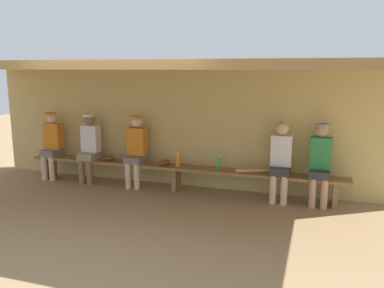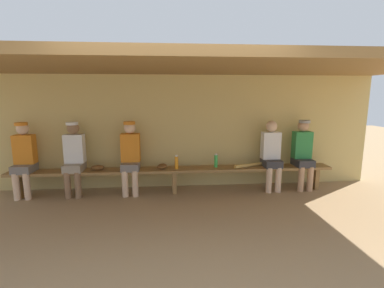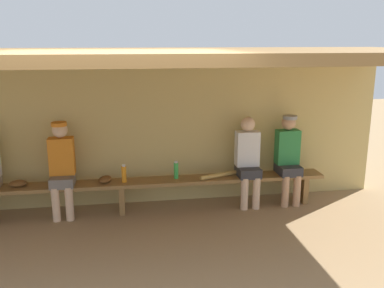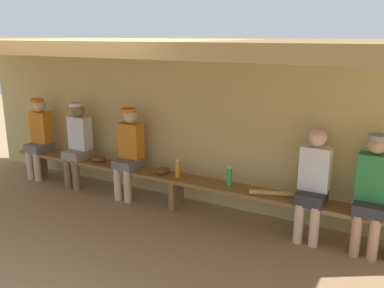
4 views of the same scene
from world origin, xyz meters
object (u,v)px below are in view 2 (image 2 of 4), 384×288
at_px(player_middle, 24,156).
at_px(baseball_bat, 252,165).
at_px(water_bottle_clear, 216,161).
at_px(baseball_glove_worn, 162,166).
at_px(bench, 174,172).
at_px(player_near_post, 271,153).
at_px(player_shirtless_tan, 74,155).
at_px(player_in_red, 303,151).
at_px(water_bottle_blue, 177,162).
at_px(player_in_blue, 130,154).
at_px(baseball_glove_tan, 98,168).

height_order(player_middle, baseball_bat, player_middle).
distance_m(water_bottle_clear, baseball_glove_worn, 1.02).
distance_m(bench, player_near_post, 1.90).
bearing_deg(player_shirtless_tan, player_near_post, -0.01).
relative_size(player_near_post, player_in_red, 0.99).
distance_m(player_in_red, baseball_bat, 1.03).
relative_size(bench, player_in_red, 4.46).
distance_m(player_shirtless_tan, player_in_red, 4.30).
relative_size(player_near_post, water_bottle_blue, 5.17).
xyz_separation_m(bench, baseball_glove_worn, (-0.23, 0.01, 0.12)).
height_order(player_shirtless_tan, baseball_glove_worn, player_shirtless_tan).
distance_m(player_in_red, baseball_glove_worn, 2.73).
bearing_deg(player_middle, baseball_glove_worn, 0.09).
relative_size(player_shirtless_tan, water_bottle_blue, 5.21).
height_order(player_in_red, baseball_glove_worn, player_in_red).
distance_m(player_in_blue, baseball_bat, 2.31).
xyz_separation_m(bench, player_in_blue, (-0.80, 0.00, 0.36)).
bearing_deg(bench, player_near_post, 0.09).
xyz_separation_m(water_bottle_clear, baseball_glove_worn, (-1.02, -0.02, -0.08)).
distance_m(player_in_blue, water_bottle_blue, 0.86).
height_order(player_in_blue, baseball_glove_tan, player_in_blue).
bearing_deg(player_in_red, player_in_blue, 180.00).
bearing_deg(player_in_blue, player_in_red, 0.00).
relative_size(player_in_blue, player_near_post, 1.01).
height_order(player_shirtless_tan, water_bottle_blue, player_shirtless_tan).
bearing_deg(baseball_glove_worn, player_in_red, -68.03).
height_order(bench, player_in_red, player_in_red).
bearing_deg(baseball_bat, player_near_post, -18.78).
distance_m(player_middle, baseball_glove_worn, 2.46).
xyz_separation_m(bench, water_bottle_clear, (0.79, 0.03, 0.20)).
relative_size(player_middle, baseball_glove_tan, 5.60).
bearing_deg(baseball_bat, player_in_red, -19.05).
bearing_deg(water_bottle_clear, water_bottle_blue, -176.02).
distance_m(player_in_red, baseball_glove_tan, 3.90).
height_order(player_near_post, baseball_bat, player_near_post).
bearing_deg(baseball_bat, bench, 160.75).
distance_m(player_shirtless_tan, baseball_glove_worn, 1.60).
bearing_deg(player_middle, bench, -0.08).
relative_size(player_middle, player_in_blue, 1.00).
xyz_separation_m(player_in_blue, player_shirtless_tan, (-1.00, 0.00, 0.00)).
bearing_deg(player_in_red, player_shirtless_tan, 180.00).
bearing_deg(bench, player_middle, 179.92).
distance_m(player_in_red, water_bottle_blue, 2.45).
height_order(water_bottle_blue, baseball_glove_tan, water_bottle_blue).
distance_m(player_middle, player_in_red, 5.16).
bearing_deg(player_in_blue, baseball_glove_tan, 179.16).
height_order(player_middle, water_bottle_clear, player_middle).
height_order(player_near_post, baseball_glove_tan, player_near_post).
distance_m(bench, player_middle, 2.70).
distance_m(baseball_glove_tan, baseball_bat, 2.89).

